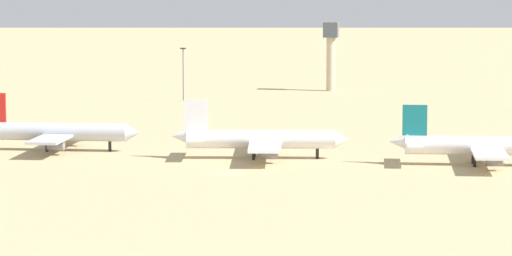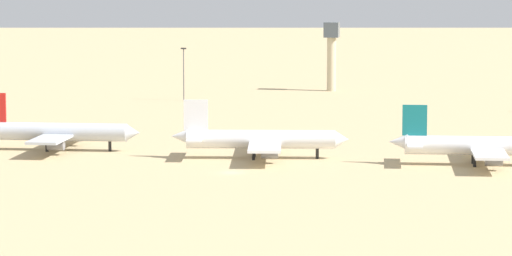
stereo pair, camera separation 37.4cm
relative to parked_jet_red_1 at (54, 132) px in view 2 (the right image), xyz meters
name	(u,v)px [view 2 (the right image)]	position (x,y,z in m)	size (l,w,h in m)	color
ground	(231,173)	(47.81, -26.05, -4.41)	(4000.00, 4000.00, 0.00)	tan
parked_jet_red_1	(54,132)	(0.00, 0.00, 0.00)	(40.72, 34.29, 13.45)	silver
parked_jet_white_2	(259,139)	(49.83, -4.43, -0.06)	(40.12, 34.15, 13.27)	white
parked_jet_teal_3	(479,146)	(98.74, -5.93, -0.12)	(39.66, 33.49, 13.09)	white
control_tower	(332,50)	(44.43, 166.91, 10.34)	(5.20, 5.20, 24.43)	#C6B793
light_pole_west	(184,70)	(1.13, 122.97, 5.52)	(1.80, 0.50, 17.39)	#59595E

